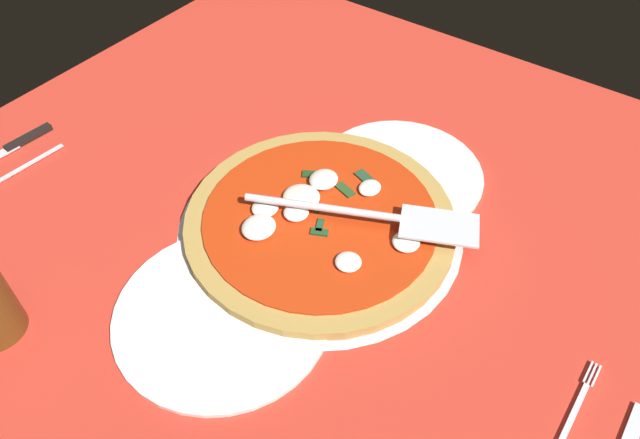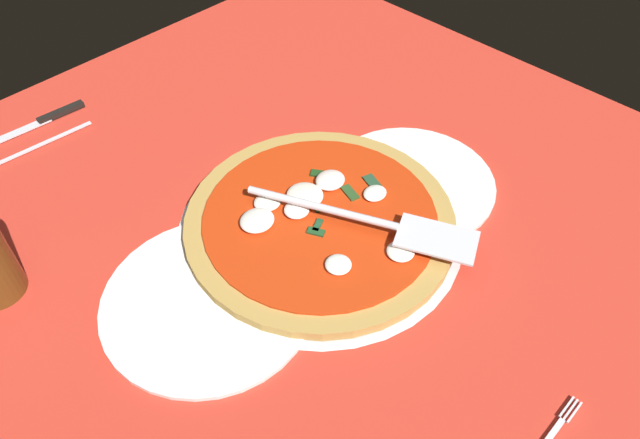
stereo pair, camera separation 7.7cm
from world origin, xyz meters
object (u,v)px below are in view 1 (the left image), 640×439
(pizza, at_px, (319,220))
(place_setting_far, at_px, (5,166))
(dinner_plate_right, at_px, (400,174))
(pizza_server, at_px, (374,216))
(dinner_plate_left, at_px, (225,315))

(pizza, height_order, place_setting_far, pizza)
(dinner_plate_right, xyz_separation_m, pizza_server, (-0.12, -0.03, 0.04))
(dinner_plate_left, relative_size, place_setting_far, 1.21)
(pizza_server, relative_size, place_setting_far, 1.36)
(pizza_server, distance_m, place_setting_far, 0.54)
(dinner_plate_right, xyz_separation_m, place_setting_far, (-0.32, 0.47, -0.00))
(pizza_server, bearing_deg, place_setting_far, 176.56)
(dinner_plate_right, relative_size, pizza_server, 0.83)
(pizza_server, height_order, place_setting_far, pizza_server)
(dinner_plate_left, bearing_deg, pizza, -2.16)
(dinner_plate_right, height_order, place_setting_far, place_setting_far)
(dinner_plate_left, height_order, place_setting_far, place_setting_far)
(dinner_plate_left, relative_size, pizza_server, 0.89)
(pizza_server, bearing_deg, dinner_plate_right, 79.37)
(pizza_server, bearing_deg, pizza, 178.12)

